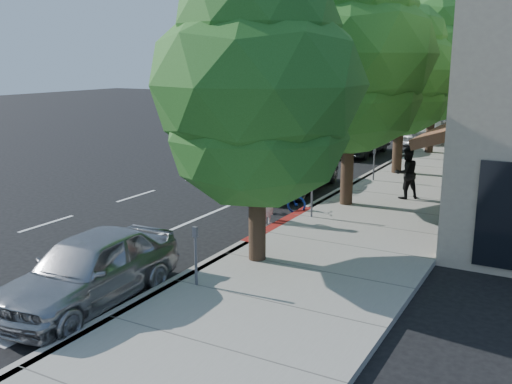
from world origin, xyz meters
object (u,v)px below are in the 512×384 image
Objects in this scene: street_tree_1 at (351,57)px; street_tree_5 at (474,57)px; dark_sedan at (361,139)px; street_tree_2 at (402,72)px; street_tree_4 at (458,58)px; street_tree_0 at (257,88)px; white_pickup at (424,126)px; street_tree_3 at (435,59)px; dark_suv_far at (403,122)px; bicycle at (279,199)px; silver_suv at (288,170)px; cyclist at (269,199)px; near_car_a at (89,269)px; pedestrian at (406,173)px.

street_tree_1 reaches higher than street_tree_5.
street_tree_1 is at bearing -72.90° from dark_sedan.
street_tree_4 is (-0.00, 12.00, 0.54)m from street_tree_2.
white_pickup is at bearing 93.48° from street_tree_0.
street_tree_1 is at bearing -90.00° from street_tree_3.
dark_suv_far is (-1.70, 1.73, -0.05)m from white_pickup.
street_tree_3 is at bearing -59.92° from dark_suv_far.
bicycle is 3.33m from silver_suv.
white_pickup is at bearing 82.15° from silver_suv.
street_tree_0 is 4.68m from cyclist.
street_tree_1 reaches higher than silver_suv.
dark_sedan is (-1.45, 12.10, 0.36)m from bicycle.
street_tree_1 reaches higher than dark_sedan.
silver_suv is (-1.55, 4.48, -0.05)m from cyclist.
bicycle is at bearing -82.53° from dark_sedan.
dark_sedan is 6.72m from white_pickup.
street_tree_3 reaches higher than street_tree_1.
white_pickup is at bearing 105.64° from street_tree_3.
street_tree_1 is 5.04× the size of cyclist.
street_tree_1 is 1.02× the size of street_tree_4.
street_tree_2 is 16.00m from near_car_a.
street_tree_4 is 6.00m from street_tree_5.
dark_suv_far reaches higher than silver_suv.
street_tree_1 is at bearing 90.00° from street_tree_0.
street_tree_2 is 1.32× the size of silver_suv.
street_tree_0 is at bearing -78.71° from dark_sedan.
white_pickup is (-1.40, 5.00, -3.84)m from street_tree_3.
street_tree_1 is 1.00× the size of street_tree_3.
near_car_a is at bearing -96.80° from street_tree_2.
street_tree_5 is 1.82× the size of near_car_a.
dark_suv_far is at bearing 90.10° from near_car_a.
white_pickup is at bearing -40.12° from dark_suv_far.
near_car_a is at bearing -93.84° from street_tree_4.
dark_suv_far is (-1.82, 21.70, 0.06)m from cyclist.
street_tree_4 is 4.95× the size of cyclist.
cyclist is (-1.28, -8.98, -3.47)m from street_tree_2.
street_tree_1 is at bearing -90.00° from street_tree_4.
silver_suv is at bearing -83.75° from dark_suv_far.
street_tree_2 is 6.02m from street_tree_3.
dark_suv_far is (-3.10, 24.73, -3.27)m from street_tree_0.
pedestrian is (3.14, 3.28, 0.56)m from bicycle.
dark_suv_far is at bearing 166.80° from street_tree_4.
pedestrian is (1.49, -16.32, -3.78)m from street_tree_4.
dark_sedan is 2.85× the size of pedestrian.
street_tree_2 is at bearing 80.77° from near_car_a.
street_tree_0 is 0.89× the size of street_tree_4.
street_tree_2 is at bearing -70.97° from dark_suv_far.
street_tree_5 is at bearing -23.82° from bicycle.
pedestrian is (1.49, 1.68, -3.77)m from street_tree_1.
cyclist is at bearing -73.54° from silver_suv.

